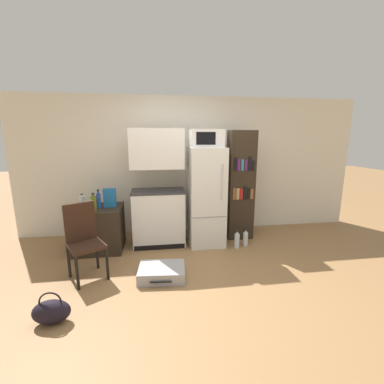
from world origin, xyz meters
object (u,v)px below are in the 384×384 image
object	(u,v)px
cereal_box	(110,198)
bottle_milk_white	(92,202)
microwave	(207,138)
handbag	(51,312)
bottle_clear_short	(82,200)
water_bottle_middle	(237,240)
bottle_blue_soda	(99,200)
side_table	(99,228)
chair	(83,235)
water_bottle_front	(245,238)
refrigerator	(206,196)
bowl	(111,202)
suitcase_large_flat	(162,272)
kitchen_hutch	(158,193)
bottle_olive_oil	(94,203)
bookshelf	(240,186)

from	to	relation	value
cereal_box	bottle_milk_white	bearing A→B (deg)	160.64
microwave	handbag	world-z (taller)	microwave
bottle_clear_short	bottle_milk_white	xyz separation A→B (m)	(0.18, -0.13, -0.02)
water_bottle_middle	bottle_clear_short	bearing A→B (deg)	168.50
bottle_blue_soda	water_bottle_middle	distance (m)	2.31
bottle_clear_short	water_bottle_middle	distance (m)	2.65
bottle_clear_short	side_table	bearing A→B (deg)	-40.42
chair	microwave	bearing A→B (deg)	-5.47
bottle_clear_short	water_bottle_front	xyz separation A→B (m)	(2.68, -0.45, -0.66)
side_table	bottle_clear_short	distance (m)	0.57
refrigerator	handbag	size ratio (longest dim) A/B	4.53
bowl	cereal_box	distance (m)	0.25
cereal_box	suitcase_large_flat	size ratio (longest dim) A/B	0.48
side_table	kitchen_hutch	bearing A→B (deg)	4.91
microwave	water_bottle_middle	xyz separation A→B (m)	(0.47, -0.29, -1.65)
kitchen_hutch	bowl	world-z (taller)	kitchen_hutch
microwave	bottle_olive_oil	distance (m)	2.02
handbag	water_bottle_front	world-z (taller)	handbag
bottle_olive_oil	bottle_milk_white	world-z (taller)	bottle_olive_oil
bowl	suitcase_large_flat	xyz separation A→B (m)	(0.79, -1.25, -0.64)
bottle_clear_short	water_bottle_front	world-z (taller)	bottle_clear_short
suitcase_large_flat	bowl	bearing A→B (deg)	127.29
bottle_clear_short	suitcase_large_flat	bearing A→B (deg)	-45.52
water_bottle_front	bowl	bearing A→B (deg)	169.25
bottle_olive_oil	suitcase_large_flat	size ratio (longest dim) A/B	0.43
bookshelf	chair	size ratio (longest dim) A/B	1.96
bottle_clear_short	water_bottle_front	distance (m)	2.80
side_table	handbag	distance (m)	1.74
side_table	kitchen_hutch	size ratio (longest dim) A/B	0.39
side_table	kitchen_hutch	distance (m)	1.10
bookshelf	bottle_blue_soda	size ratio (longest dim) A/B	6.44
bottle_milk_white	bowl	xyz separation A→B (m)	(0.28, 0.11, -0.04)
bottle_blue_soda	cereal_box	size ratio (longest dim) A/B	0.99
kitchen_hutch	bottle_clear_short	size ratio (longest dim) A/B	10.72
suitcase_large_flat	water_bottle_front	xyz separation A→B (m)	(1.43, 0.83, 0.04)
cereal_box	side_table	bearing A→B (deg)	-177.82
side_table	bottle_blue_soda	world-z (taller)	bottle_blue_soda
bottle_clear_short	cereal_box	size ratio (longest dim) A/B	0.60
refrigerator	chair	size ratio (longest dim) A/B	1.68
bottle_olive_oil	side_table	bearing A→B (deg)	85.14
microwave	bookshelf	size ratio (longest dim) A/B	0.27
bowl	water_bottle_front	size ratio (longest dim) A/B	0.52
bottle_clear_short	bowl	world-z (taller)	bottle_clear_short
cereal_box	handbag	xyz separation A→B (m)	(-0.32, -1.72, -0.73)
bottle_milk_white	chair	bearing A→B (deg)	-84.58
water_bottle_front	bottle_milk_white	bearing A→B (deg)	172.78
water_bottle_front	water_bottle_middle	bearing A→B (deg)	-159.20
suitcase_large_flat	water_bottle_middle	world-z (taller)	water_bottle_middle
refrigerator	microwave	world-z (taller)	microwave
bottle_blue_soda	bowl	size ratio (longest dim) A/B	1.99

